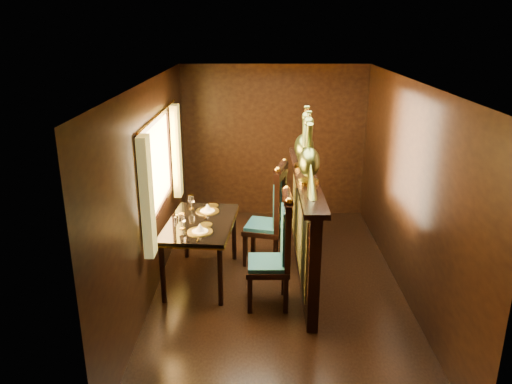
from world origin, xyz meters
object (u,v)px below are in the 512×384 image
at_px(peacock_right, 304,136).
at_px(chair_right, 274,212).
at_px(chair_left, 279,247).
at_px(peacock_left, 310,149).
at_px(dining_table, 200,227).

bearing_deg(peacock_right, chair_right, 175.66).
height_order(chair_left, chair_right, chair_right).
bearing_deg(peacock_right, peacock_left, -90.00).
relative_size(dining_table, peacock_right, 1.71).
height_order(chair_right, peacock_left, peacock_left).
xyz_separation_m(chair_left, peacock_right, (0.34, 1.02, 1.05)).
bearing_deg(chair_right, peacock_right, 9.69).
bearing_deg(chair_left, chair_right, 90.95).
relative_size(chair_left, peacock_left, 1.71).
bearing_deg(chair_left, dining_table, 147.96).
relative_size(dining_table, chair_right, 0.98).
xyz_separation_m(dining_table, chair_left, (0.96, -0.58, 0.00)).
xyz_separation_m(chair_right, peacock_right, (0.37, -0.03, 1.03)).
height_order(dining_table, chair_left, chair_left).
height_order(peacock_left, peacock_right, peacock_right).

